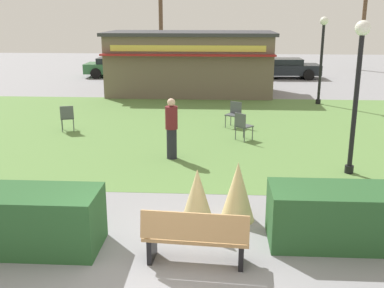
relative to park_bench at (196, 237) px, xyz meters
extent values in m
plane|color=gray|center=(-0.48, -0.45, -0.48)|extent=(80.00, 80.00, 0.00)
cube|color=#5B8442|center=(-0.48, 9.01, -0.48)|extent=(36.00, 12.00, 0.01)
cube|color=tan|center=(0.01, 0.07, -0.03)|extent=(1.73, 0.61, 0.06)
cube|color=tan|center=(-0.01, -0.15, 0.25)|extent=(1.70, 0.26, 0.44)
cube|color=black|center=(-0.72, 0.12, -0.26)|extent=(0.11, 0.44, 0.45)
cube|color=black|center=(0.73, 0.01, -0.26)|extent=(0.11, 0.44, 0.45)
cube|color=tan|center=(-0.80, 0.13, 0.09)|extent=(0.09, 0.44, 0.06)
cube|color=tan|center=(0.81, 0.01, 0.09)|extent=(0.09, 0.44, 0.06)
cube|color=#28562B|center=(-3.04, 0.39, 0.03)|extent=(2.78, 1.10, 1.03)
cube|color=#28562B|center=(2.39, 0.89, 0.02)|extent=(2.28, 1.10, 1.00)
cone|color=#D1BC7F|center=(-0.04, 1.25, 0.11)|extent=(0.71, 0.71, 1.19)
cone|color=#D1BC7F|center=(0.72, 1.72, 0.11)|extent=(0.68, 0.68, 1.18)
cylinder|color=black|center=(3.65, 4.65, -0.38)|extent=(0.22, 0.22, 0.20)
cylinder|color=black|center=(3.65, 4.65, 1.22)|extent=(0.12, 0.12, 3.41)
sphere|color=white|center=(3.65, 4.65, 3.09)|extent=(0.36, 0.36, 0.36)
cylinder|color=black|center=(4.73, 13.98, -0.38)|extent=(0.22, 0.22, 0.20)
cylinder|color=black|center=(4.73, 13.98, 1.22)|extent=(0.12, 0.12, 3.41)
sphere|color=white|center=(4.73, 13.98, 3.09)|extent=(0.36, 0.36, 0.36)
cube|color=#6B5B4C|center=(-1.14, 16.51, 0.95)|extent=(7.87, 3.65, 2.86)
cube|color=#333338|center=(-1.14, 16.51, 2.46)|extent=(8.17, 3.95, 0.16)
cube|color=maroon|center=(-1.14, 14.50, 1.58)|extent=(7.97, 0.36, 0.08)
cube|color=#D8CC4C|center=(-1.14, 14.66, 1.86)|extent=(7.08, 0.04, 0.28)
cube|color=#4C5156|center=(-4.84, 8.55, -0.03)|extent=(0.55, 0.55, 0.04)
cube|color=#4C5156|center=(-4.78, 8.35, 0.19)|extent=(0.43, 0.17, 0.44)
cylinder|color=#4C5156|center=(-4.71, 8.78, -0.26)|extent=(0.03, 0.03, 0.45)
cylinder|color=#4C5156|center=(-5.07, 8.67, -0.26)|extent=(0.03, 0.03, 0.45)
cylinder|color=#4C5156|center=(-4.60, 8.42, -0.26)|extent=(0.03, 0.03, 0.45)
cylinder|color=#4C5156|center=(-4.96, 8.31, -0.26)|extent=(0.03, 0.03, 0.45)
cube|color=#4C5156|center=(1.14, 7.69, -0.03)|extent=(0.62, 0.62, 0.04)
cube|color=#4C5156|center=(1.00, 7.55, 0.19)|extent=(0.34, 0.34, 0.44)
cylinder|color=#4C5156|center=(1.41, 7.69, -0.26)|extent=(0.03, 0.03, 0.45)
cylinder|color=#4C5156|center=(1.14, 7.96, -0.26)|extent=(0.03, 0.03, 0.45)
cylinder|color=#4C5156|center=(1.14, 7.42, -0.26)|extent=(0.03, 0.03, 0.45)
cylinder|color=#4C5156|center=(0.88, 7.69, -0.26)|extent=(0.03, 0.03, 0.45)
cube|color=#4C5156|center=(0.83, 9.34, -0.03)|extent=(0.60, 0.60, 0.04)
cube|color=#4C5156|center=(0.93, 9.51, 0.19)|extent=(0.40, 0.26, 0.44)
cylinder|color=#4C5156|center=(0.57, 9.28, -0.26)|extent=(0.03, 0.03, 0.45)
cylinder|color=#4C5156|center=(0.89, 9.08, -0.26)|extent=(0.03, 0.03, 0.45)
cylinder|color=#4C5156|center=(0.76, 9.60, -0.26)|extent=(0.03, 0.03, 0.45)
cylinder|color=#4C5156|center=(1.09, 9.41, -0.26)|extent=(0.03, 0.03, 0.45)
cylinder|color=#23232D|center=(-0.95, 5.60, -0.06)|extent=(0.28, 0.28, 0.85)
cylinder|color=maroon|center=(-0.95, 5.60, 0.68)|extent=(0.34, 0.34, 0.62)
sphere|color=beige|center=(-0.95, 5.60, 1.10)|extent=(0.22, 0.22, 0.22)
cube|color=#2D6638|center=(-5.95, 22.37, 0.07)|extent=(4.24, 1.90, 0.60)
cube|color=black|center=(-6.10, 22.36, 0.50)|extent=(2.35, 1.64, 0.44)
cylinder|color=black|center=(-4.67, 23.32, -0.16)|extent=(0.65, 0.24, 0.64)
cylinder|color=black|center=(-4.63, 21.48, -0.16)|extent=(0.65, 0.24, 0.64)
cylinder|color=black|center=(-7.28, 23.26, -0.16)|extent=(0.65, 0.24, 0.64)
cylinder|color=black|center=(-7.23, 21.42, -0.16)|extent=(0.65, 0.24, 0.64)
cube|color=silver|center=(-0.89, 22.37, 0.07)|extent=(4.34, 2.16, 0.60)
cube|color=black|center=(-1.04, 22.35, 0.50)|extent=(2.44, 1.78, 0.44)
cylinder|color=black|center=(0.33, 23.40, -0.16)|extent=(0.66, 0.28, 0.64)
cylinder|color=black|center=(0.49, 21.57, -0.16)|extent=(0.66, 0.28, 0.64)
cylinder|color=black|center=(-2.26, 23.17, -0.16)|extent=(0.66, 0.28, 0.64)
cylinder|color=black|center=(-2.10, 21.34, -0.16)|extent=(0.66, 0.28, 0.64)
cube|color=black|center=(4.32, 22.37, 0.07)|extent=(4.25, 1.92, 0.60)
cube|color=black|center=(4.17, 22.36, 0.50)|extent=(2.35, 1.65, 0.44)
cylinder|color=black|center=(5.60, 23.32, -0.16)|extent=(0.65, 0.24, 0.64)
cylinder|color=black|center=(5.65, 21.49, -0.16)|extent=(0.65, 0.24, 0.64)
cylinder|color=black|center=(3.00, 23.25, -0.16)|extent=(0.65, 0.24, 0.64)
cylinder|color=black|center=(3.05, 21.41, -0.16)|extent=(0.65, 0.24, 0.64)
cylinder|color=brown|center=(-3.73, 25.89, 2.73)|extent=(0.28, 0.28, 6.43)
cylinder|color=brown|center=(10.15, 26.91, 2.35)|extent=(0.28, 0.28, 5.66)
camera|label=1|loc=(0.34, -6.69, 3.44)|focal=43.50mm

